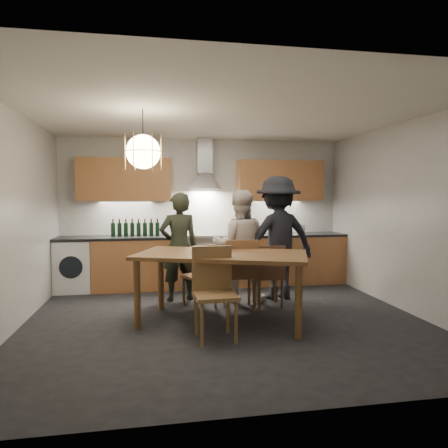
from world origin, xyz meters
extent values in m
plane|color=black|center=(0.00, 0.00, 0.00)|extent=(5.00, 5.00, 0.00)
cube|color=silver|center=(0.00, 2.25, 1.30)|extent=(5.00, 0.02, 2.60)
cube|color=silver|center=(0.00, -2.25, 1.30)|extent=(5.00, 0.02, 2.60)
cube|color=silver|center=(-2.50, 0.00, 1.30)|extent=(0.02, 4.50, 2.60)
cube|color=silver|center=(2.50, 0.00, 1.30)|extent=(0.02, 4.50, 2.60)
cube|color=white|center=(0.00, 0.00, 2.60)|extent=(5.00, 4.50, 0.02)
cube|color=#C9824D|center=(-1.18, 1.95, 0.43)|extent=(1.45, 0.60, 0.86)
cube|color=#C9824D|center=(1.48, 1.95, 0.43)|extent=(2.05, 0.60, 0.86)
cube|color=white|center=(-2.20, 1.95, 0.42)|extent=(0.58, 0.58, 0.85)
cube|color=black|center=(-1.48, 1.95, 0.88)|extent=(2.05, 0.62, 0.04)
cube|color=black|center=(1.48, 1.95, 0.88)|extent=(2.05, 0.62, 0.04)
cube|color=silver|center=(0.00, 1.95, 0.40)|extent=(0.90, 0.60, 0.80)
cube|color=black|center=(0.00, 1.66, 0.38)|extent=(0.78, 0.02, 0.42)
cube|color=slate|center=(0.00, 1.95, 0.84)|extent=(0.90, 0.60, 0.08)
cube|color=silver|center=(0.00, 1.69, 0.90)|extent=(0.90, 0.08, 0.04)
cube|color=#BF7E49|center=(-1.38, 2.08, 1.86)|extent=(1.55, 0.35, 0.72)
cube|color=#BF7E49|center=(1.38, 2.08, 1.86)|extent=(1.55, 0.35, 0.72)
cube|color=silver|center=(0.00, 2.12, 2.29)|extent=(0.26, 0.22, 0.62)
cylinder|color=black|center=(-1.00, -0.10, 2.35)|extent=(0.01, 0.01, 0.50)
sphere|color=#FFE0A5|center=(-1.00, -0.10, 2.10)|extent=(0.40, 0.40, 0.40)
torus|color=gold|center=(-1.00, -0.10, 2.10)|extent=(0.43, 0.43, 0.01)
cube|color=brown|center=(-0.06, -0.09, 0.85)|extent=(2.30, 1.68, 0.05)
cylinder|color=brown|center=(-1.09, -0.17, 0.41)|extent=(0.08, 0.08, 0.83)
cylinder|color=brown|center=(-0.80, 0.63, 0.41)|extent=(0.08, 0.08, 0.83)
cylinder|color=brown|center=(0.68, -0.82, 0.41)|extent=(0.08, 0.08, 0.83)
cylinder|color=brown|center=(0.97, -0.02, 0.41)|extent=(0.08, 0.08, 0.83)
cube|color=brown|center=(-0.26, 0.67, 0.44)|extent=(0.54, 0.54, 0.04)
cube|color=brown|center=(-0.18, 0.50, 0.68)|extent=(0.39, 0.20, 0.45)
cylinder|color=brown|center=(-0.17, 0.89, 0.21)|extent=(0.04, 0.04, 0.42)
cylinder|color=brown|center=(-0.04, 0.59, 0.21)|extent=(0.04, 0.04, 0.42)
cylinder|color=brown|center=(-0.47, 0.76, 0.21)|extent=(0.04, 0.04, 0.42)
cylinder|color=brown|center=(-0.34, 0.45, 0.21)|extent=(0.04, 0.04, 0.42)
cube|color=brown|center=(0.28, 0.45, 0.48)|extent=(0.46, 0.46, 0.04)
cube|color=brown|center=(0.27, 0.24, 0.75)|extent=(0.45, 0.05, 0.49)
cylinder|color=brown|center=(0.46, 0.62, 0.23)|extent=(0.04, 0.04, 0.46)
cylinder|color=brown|center=(0.45, 0.26, 0.23)|extent=(0.04, 0.04, 0.46)
cylinder|color=brown|center=(0.10, 0.63, 0.23)|extent=(0.04, 0.04, 0.46)
cylinder|color=brown|center=(0.09, 0.27, 0.23)|extent=(0.04, 0.04, 0.46)
cube|color=brown|center=(0.71, 0.53, 0.43)|extent=(0.41, 0.41, 0.04)
cube|color=brown|center=(0.71, 0.35, 0.67)|extent=(0.40, 0.04, 0.44)
cylinder|color=brown|center=(0.88, 0.69, 0.21)|extent=(0.03, 0.03, 0.41)
cylinder|color=brown|center=(0.87, 0.37, 0.21)|extent=(0.03, 0.03, 0.41)
cylinder|color=brown|center=(0.55, 0.70, 0.21)|extent=(0.03, 0.03, 0.41)
cylinder|color=brown|center=(0.55, 0.37, 0.21)|extent=(0.03, 0.03, 0.41)
cube|color=brown|center=(-0.23, -0.68, 0.49)|extent=(0.48, 0.48, 0.04)
cube|color=brown|center=(-0.24, -0.47, 0.76)|extent=(0.46, 0.07, 0.50)
cylinder|color=brown|center=(-0.40, -0.87, 0.23)|extent=(0.04, 0.04, 0.47)
cylinder|color=brown|center=(-0.42, -0.50, 0.23)|extent=(0.04, 0.04, 0.47)
cylinder|color=brown|center=(-0.03, -0.85, 0.23)|extent=(0.04, 0.04, 0.47)
cylinder|color=brown|center=(-0.05, -0.48, 0.23)|extent=(0.04, 0.04, 0.47)
imported|color=black|center=(-0.52, 1.07, 0.82)|extent=(0.66, 0.49, 1.63)
imported|color=beige|center=(0.38, 0.90, 0.84)|extent=(0.90, 0.74, 1.67)
imported|color=black|center=(0.98, 0.92, 0.94)|extent=(1.32, 0.90, 1.88)
imported|color=#AEAEB1|center=(0.90, 1.93, 0.94)|extent=(0.42, 0.42, 0.08)
cylinder|color=silver|center=(1.72, 1.96, 0.97)|extent=(0.26, 0.26, 0.15)
camera|label=1|loc=(-0.87, -4.93, 1.58)|focal=32.00mm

